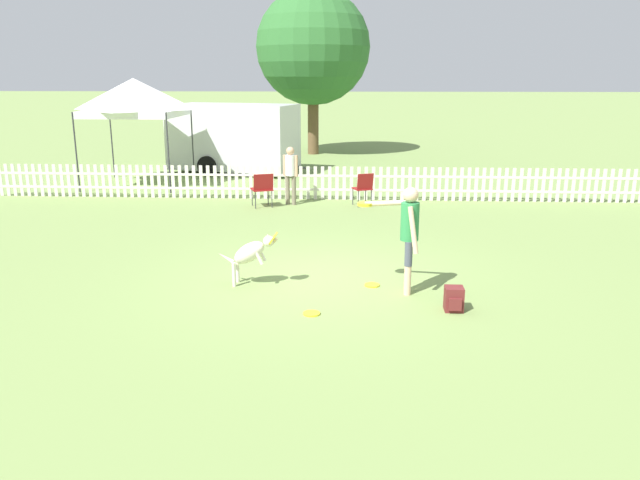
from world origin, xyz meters
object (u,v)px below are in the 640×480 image
(handler_person, at_px, (407,227))
(backpack_on_grass, at_px, (454,299))
(folding_chair_blue_left, at_px, (262,187))
(leaping_dog, at_px, (251,252))
(frisbee_near_dog, at_px, (312,313))
(canopy_tent_main, at_px, (134,97))
(folding_chair_center, at_px, (364,186))
(frisbee_near_handler, at_px, (372,285))
(spectator_standing, at_px, (290,170))
(tree_left_grove, at_px, (313,47))
(equipment_trailer, at_px, (234,137))

(handler_person, height_order, backpack_on_grass, handler_person)
(handler_person, bearing_deg, folding_chair_blue_left, 31.79)
(leaping_dog, relative_size, backpack_on_grass, 2.85)
(frisbee_near_dog, xyz_separation_m, canopy_tent_main, (-6.09, 10.52, 2.64))
(folding_chair_center, bearing_deg, handler_person, 72.32)
(frisbee_near_dog, bearing_deg, frisbee_near_handler, 55.54)
(frisbee_near_dog, height_order, folding_chair_blue_left, folding_chair_blue_left)
(leaping_dog, xyz_separation_m, spectator_standing, (-0.04, 6.52, 0.35))
(spectator_standing, bearing_deg, canopy_tent_main, -12.06)
(spectator_standing, bearing_deg, handler_person, 127.48)
(leaping_dog, height_order, folding_chair_center, leaping_dog)
(frisbee_near_dog, relative_size, tree_left_grove, 0.04)
(equipment_trailer, bearing_deg, handler_person, -54.40)
(backpack_on_grass, relative_size, canopy_tent_main, 0.11)
(spectator_standing, xyz_separation_m, equipment_trailer, (-2.54, 5.49, 0.33))
(frisbee_near_dog, bearing_deg, equipment_trailer, 105.40)
(backpack_on_grass, height_order, folding_chair_blue_left, folding_chair_blue_left)
(handler_person, distance_m, folding_chair_blue_left, 7.10)
(folding_chair_blue_left, bearing_deg, equipment_trailer, -93.51)
(frisbee_near_dog, distance_m, folding_chair_center, 7.69)
(leaping_dog, height_order, equipment_trailer, equipment_trailer)
(backpack_on_grass, xyz_separation_m, spectator_standing, (-3.14, 7.48, 0.73))
(canopy_tent_main, bearing_deg, folding_chair_blue_left, -36.48)
(handler_person, bearing_deg, tree_left_grove, 13.65)
(handler_person, relative_size, frisbee_near_handler, 6.87)
(folding_chair_center, relative_size, canopy_tent_main, 0.27)
(folding_chair_blue_left, relative_size, equipment_trailer, 0.17)
(frisbee_near_dog, bearing_deg, folding_chair_blue_left, 103.68)
(canopy_tent_main, height_order, tree_left_grove, tree_left_grove)
(leaping_dog, xyz_separation_m, backpack_on_grass, (3.10, -0.96, -0.38))
(handler_person, height_order, spectator_standing, handler_person)
(leaping_dog, height_order, canopy_tent_main, canopy_tent_main)
(equipment_trailer, xyz_separation_m, tree_left_grove, (2.38, 5.39, 3.17))
(spectator_standing, bearing_deg, backpack_on_grass, 129.88)
(leaping_dog, xyz_separation_m, frisbee_near_dog, (1.06, -1.22, -0.54))
(folding_chair_blue_left, xyz_separation_m, folding_chair_center, (2.59, 0.30, -0.01))
(folding_chair_center, relative_size, spectator_standing, 0.57)
(leaping_dog, height_order, frisbee_near_handler, leaping_dog)
(folding_chair_center, bearing_deg, frisbee_near_handler, 67.96)
(canopy_tent_main, xyz_separation_m, equipment_trailer, (2.44, 2.71, -1.42))
(spectator_standing, distance_m, equipment_trailer, 6.06)
(folding_chair_center, xyz_separation_m, tree_left_grove, (-2.06, 10.98, 3.88))
(leaping_dog, relative_size, canopy_tent_main, 0.32)
(equipment_trailer, relative_size, tree_left_grove, 0.75)
(backpack_on_grass, relative_size, folding_chair_center, 0.41)
(backpack_on_grass, bearing_deg, folding_chair_center, 99.56)
(frisbee_near_dog, relative_size, backpack_on_grass, 0.68)
(folding_chair_center, bearing_deg, equipment_trailer, -74.36)
(leaping_dog, relative_size, folding_chair_center, 1.17)
(tree_left_grove, bearing_deg, folding_chair_center, -79.36)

